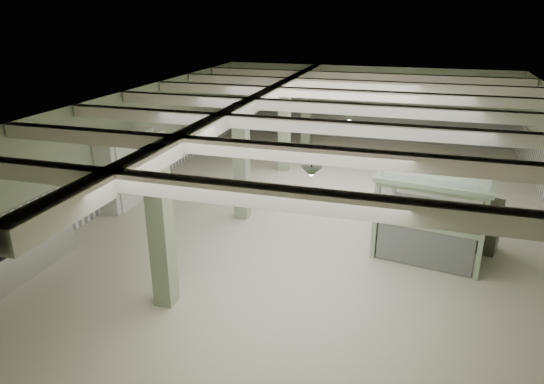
# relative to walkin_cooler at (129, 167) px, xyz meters

# --- Properties ---
(floor) EXTENTS (20.00, 20.00, 0.00)m
(floor) POSITION_rel_walkin_cooler_xyz_m (6.62, 0.77, -1.19)
(floor) COLOR beige
(floor) RESTS_ON ground
(ceiling) EXTENTS (14.00, 20.00, 0.02)m
(ceiling) POSITION_rel_walkin_cooler_xyz_m (6.62, 0.77, 2.41)
(ceiling) COLOR silver
(ceiling) RESTS_ON wall_back
(wall_back) EXTENTS (14.00, 0.02, 3.60)m
(wall_back) POSITION_rel_walkin_cooler_xyz_m (6.62, 10.77, 0.61)
(wall_back) COLOR #AABC96
(wall_back) RESTS_ON floor
(wall_left) EXTENTS (0.02, 20.00, 3.60)m
(wall_left) POSITION_rel_walkin_cooler_xyz_m (-0.38, 0.77, 0.61)
(wall_left) COLOR #AABC96
(wall_left) RESTS_ON floor
(wainscot_left) EXTENTS (0.05, 19.90, 1.50)m
(wainscot_left) POSITION_rel_walkin_cooler_xyz_m (-0.35, 0.77, -0.44)
(wainscot_left) COLOR white
(wainscot_left) RESTS_ON floor
(wainscot_back) EXTENTS (13.90, 0.05, 1.50)m
(wainscot_back) POSITION_rel_walkin_cooler_xyz_m (6.62, 10.75, -0.44)
(wainscot_back) COLOR white
(wainscot_back) RESTS_ON floor
(girder) EXTENTS (0.45, 19.90, 0.40)m
(girder) POSITION_rel_walkin_cooler_xyz_m (4.12, 0.77, 2.19)
(girder) COLOR silver
(girder) RESTS_ON ceiling
(beam_a) EXTENTS (13.90, 0.35, 0.32)m
(beam_a) POSITION_rel_walkin_cooler_xyz_m (6.62, -6.73, 2.23)
(beam_a) COLOR silver
(beam_a) RESTS_ON ceiling
(beam_b) EXTENTS (13.90, 0.35, 0.32)m
(beam_b) POSITION_rel_walkin_cooler_xyz_m (6.62, -4.23, 2.23)
(beam_b) COLOR silver
(beam_b) RESTS_ON ceiling
(beam_c) EXTENTS (13.90, 0.35, 0.32)m
(beam_c) POSITION_rel_walkin_cooler_xyz_m (6.62, -1.73, 2.23)
(beam_c) COLOR silver
(beam_c) RESTS_ON ceiling
(beam_d) EXTENTS (13.90, 0.35, 0.32)m
(beam_d) POSITION_rel_walkin_cooler_xyz_m (6.62, 0.77, 2.23)
(beam_d) COLOR silver
(beam_d) RESTS_ON ceiling
(beam_e) EXTENTS (13.90, 0.35, 0.32)m
(beam_e) POSITION_rel_walkin_cooler_xyz_m (6.62, 3.27, 2.23)
(beam_e) COLOR silver
(beam_e) RESTS_ON ceiling
(beam_f) EXTENTS (13.90, 0.35, 0.32)m
(beam_f) POSITION_rel_walkin_cooler_xyz_m (6.62, 5.77, 2.23)
(beam_f) COLOR silver
(beam_f) RESTS_ON ceiling
(beam_g) EXTENTS (13.90, 0.35, 0.32)m
(beam_g) POSITION_rel_walkin_cooler_xyz_m (6.62, 8.27, 2.23)
(beam_g) COLOR silver
(beam_g) RESTS_ON ceiling
(column_a) EXTENTS (0.42, 0.42, 3.60)m
(column_a) POSITION_rel_walkin_cooler_xyz_m (4.12, -5.23, 0.61)
(column_a) COLOR #91A686
(column_a) RESTS_ON floor
(column_b) EXTENTS (0.42, 0.42, 3.60)m
(column_b) POSITION_rel_walkin_cooler_xyz_m (4.12, -0.23, 0.61)
(column_b) COLOR #91A686
(column_b) RESTS_ON floor
(column_c) EXTENTS (0.42, 0.42, 3.60)m
(column_c) POSITION_rel_walkin_cooler_xyz_m (4.12, 4.77, 0.61)
(column_c) COLOR #91A686
(column_c) RESTS_ON floor
(column_d) EXTENTS (0.42, 0.42, 3.60)m
(column_d) POSITION_rel_walkin_cooler_xyz_m (4.12, 8.77, 0.61)
(column_d) COLOR #91A686
(column_d) RESTS_ON floor
(pendant_front) EXTENTS (0.44, 0.44, 0.22)m
(pendant_front) POSITION_rel_walkin_cooler_xyz_m (7.12, -4.23, 1.86)
(pendant_front) COLOR #324030
(pendant_front) RESTS_ON ceiling
(pendant_mid) EXTENTS (0.44, 0.44, 0.22)m
(pendant_mid) POSITION_rel_walkin_cooler_xyz_m (7.12, 1.27, 1.86)
(pendant_mid) COLOR #324030
(pendant_mid) RESTS_ON ceiling
(pendant_back) EXTENTS (0.44, 0.44, 0.22)m
(pendant_back) POSITION_rel_walkin_cooler_xyz_m (7.12, 6.27, 1.86)
(pendant_back) COLOR #324030
(pendant_back) RESTS_ON ceiling
(pitcher_near) EXTENTS (0.27, 0.29, 0.29)m
(pitcher_near) POSITION_rel_walkin_cooler_xyz_m (0.12, -4.12, -0.15)
(pitcher_near) COLOR silver
(pitcher_near) RESTS_ON prep_counter
(pitcher_far) EXTENTS (0.26, 0.28, 0.31)m
(pitcher_far) POSITION_rel_walkin_cooler_xyz_m (0.19, -4.79, -0.14)
(pitcher_far) COLOR silver
(pitcher_far) RESTS_ON prep_counter
(walkin_cooler) EXTENTS (1.06, 2.60, 2.39)m
(walkin_cooler) POSITION_rel_walkin_cooler_xyz_m (0.00, 0.00, 0.00)
(walkin_cooler) COLOR white
(walkin_cooler) RESTS_ON floor
(guard_booth) EXTENTS (3.16, 2.81, 2.39)m
(guard_booth) POSITION_rel_walkin_cooler_xyz_m (9.77, -0.93, 0.38)
(guard_booth) COLOR #9CB893
(guard_booth) RESTS_ON floor
(filing_cabinet) EXTENTS (0.63, 0.77, 1.43)m
(filing_cabinet) POSITION_rel_walkin_cooler_xyz_m (11.27, -0.52, -0.48)
(filing_cabinet) COLOR #575B4C
(filing_cabinet) RESTS_ON floor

